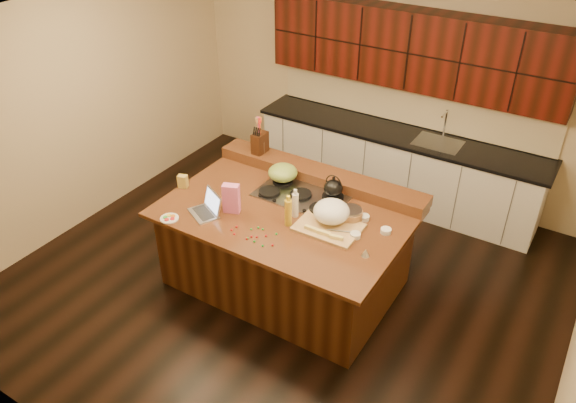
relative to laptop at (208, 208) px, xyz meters
The scene contains 36 objects.
room 0.85m from the laptop, 34.56° to the left, with size 5.52×5.02×2.72m.
island 0.92m from the laptop, 34.56° to the left, with size 2.40×1.60×0.92m.
back_ledge 1.29m from the laptop, 61.07° to the left, with size 2.40×0.30×0.12m, color black.
cooktop 0.96m from the laptop, 49.46° to the left, with size 0.92×0.52×0.05m.
back_counter 2.81m from the laptop, 70.79° to the left, with size 3.70×0.66×2.40m.
kettle 1.27m from the laptop, 42.93° to the left, with size 0.20×0.20×0.18m, color black.
green_bowl 0.92m from the laptop, 69.32° to the left, with size 0.31×0.31×0.17m, color olive.
laptop is the anchor object (origin of this frame).
oil_bottle 0.81m from the laptop, 17.74° to the left, with size 0.07×0.07×0.27m, color gold.
vinegar_bottle 0.86m from the laptop, 28.17° to the left, with size 0.06×0.06×0.25m, color silver.
wooden_tray 1.20m from the laptop, 22.30° to the left, with size 0.60×0.48×0.24m.
ramekin_a 1.46m from the laptop, 15.86° to the left, with size 0.10×0.10×0.04m, color white.
ramekin_b 1.52m from the laptop, 27.45° to the left, with size 0.10×0.10×0.04m, color white.
ramekin_c 1.73m from the laptop, 20.73° to the left, with size 0.10×0.10×0.04m, color white.
strainer_bowl 1.39m from the laptop, 27.58° to the left, with size 0.24×0.24×0.09m, color #996B3F.
kitchen_timer 1.61m from the laptop, ahead, with size 0.08×0.08×0.07m, color silver.
pink_bag 0.25m from the laptop, 38.22° to the left, with size 0.16×0.09×0.30m, color pink.
candy_plate 0.38m from the laptop, 131.92° to the right, with size 0.18×0.18×0.01m, color white.
package_box 0.58m from the laptop, 155.03° to the left, with size 0.10×0.07×0.14m, color gold.
utensil_crock 1.15m from the laptop, 97.46° to the left, with size 0.12×0.12×0.14m, color white.
knife_block 1.15m from the laptop, 97.38° to the left, with size 0.12×0.19×0.23m, color black.
gumdrop_0 0.65m from the laptop, ahead, with size 0.02×0.02×0.02m, color red.
gumdrop_1 0.60m from the laptop, 14.33° to the right, with size 0.02×0.02×0.02m, color #198C26.
gumdrop_2 0.84m from the laptop, ahead, with size 0.02×0.02×0.02m, color red.
gumdrop_3 0.57m from the laptop, ahead, with size 0.02×0.02×0.02m, color #198C26.
gumdrop_4 0.39m from the laptop, ahead, with size 0.02×0.02×0.02m, color red.
gumdrop_5 0.62m from the laptop, ahead, with size 0.02×0.02×0.02m, color #198C26.
gumdrop_6 0.70m from the laptop, ahead, with size 0.02×0.02×0.02m, color red.
gumdrop_7 0.77m from the laptop, ahead, with size 0.02×0.02×0.02m, color #198C26.
gumdrop_8 0.61m from the laptop, 10.24° to the right, with size 0.02×0.02×0.02m, color red.
gumdrop_9 0.68m from the laptop, 13.19° to the right, with size 0.02×0.02×0.02m, color #198C26.
gumdrop_10 0.47m from the laptop, 19.91° to the right, with size 0.02×0.02×0.02m, color red.
gumdrop_11 0.53m from the laptop, ahead, with size 0.02×0.02×0.02m, color #198C26.
gumdrop_12 0.40m from the laptop, 17.81° to the right, with size 0.02×0.02×0.02m, color red.
gumdrop_13 0.78m from the laptop, 12.50° to the right, with size 0.02×0.02×0.02m, color #198C26.
gumdrop_14 0.60m from the laptop, 15.27° to the right, with size 0.02×0.02×0.02m, color red.
Camera 1 is at (2.44, -3.88, 4.01)m, focal length 35.00 mm.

